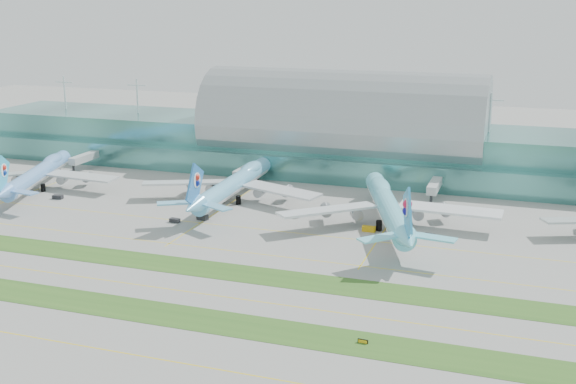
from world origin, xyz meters
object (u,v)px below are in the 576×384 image
(airliner_a, at_px, (38,173))
(terminal, at_px, (343,138))
(airliner_b, at_px, (235,183))
(airliner_c, at_px, (388,205))
(taxiway_sign_east, at_px, (363,341))

(airliner_a, bearing_deg, terminal, 15.70)
(airliner_b, height_order, airliner_c, airliner_c)
(airliner_b, xyz_separation_m, airliner_c, (59.30, -12.77, 0.35))
(terminal, bearing_deg, airliner_c, -64.96)
(airliner_a, xyz_separation_m, taxiway_sign_east, (149.78, -88.20, -5.85))
(terminal, xyz_separation_m, airliner_c, (33.71, -72.17, -7.19))
(airliner_c, xyz_separation_m, taxiway_sign_east, (11.32, -84.23, -6.55))
(airliner_b, xyz_separation_m, taxiway_sign_east, (70.62, -97.00, -6.20))
(terminal, bearing_deg, airliner_a, -146.93)
(taxiway_sign_east, bearing_deg, airliner_c, 101.58)
(airliner_a, relative_size, taxiway_sign_east, 31.39)
(airliner_b, bearing_deg, taxiway_sign_east, -55.50)
(taxiway_sign_east, bearing_deg, terminal, 109.99)
(airliner_c, bearing_deg, airliner_a, 159.22)
(airliner_b, bearing_deg, airliner_a, -175.22)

